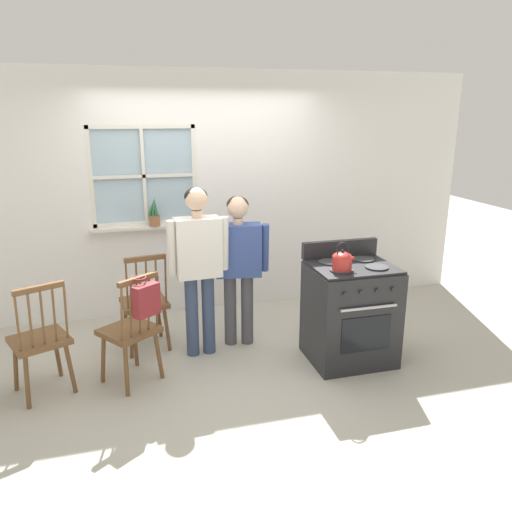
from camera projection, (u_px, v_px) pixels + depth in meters
The scene contains 11 objects.
ground_plane at pixel (233, 360), 4.70m from camera, with size 16.00×16.00×0.00m, color #B2AD9E.
wall_back at pixel (207, 196), 5.63m from camera, with size 6.40×0.16×2.70m.
chair_by_window at pixel (131, 332), 4.21m from camera, with size 0.57×0.57×0.99m.
chair_near_wall at pixel (40, 342), 4.03m from camera, with size 0.55×0.54×0.99m.
chair_center_cluster at pixel (145, 304), 4.82m from camera, with size 0.48×0.46×0.99m.
person_elderly_left at pixel (198, 256), 4.57m from camera, with size 0.57×0.24×1.61m.
person_teen_center at pixel (238, 256), 4.80m from camera, with size 0.60×0.28×1.49m.
stove at pixel (350, 312), 4.60m from camera, with size 0.75×0.68×1.08m.
kettle at pixel (342, 260), 4.29m from camera, with size 0.21×0.17×0.25m.
potted_plant at pixel (154, 216), 5.45m from camera, with size 0.12×0.12×0.32m.
handbag at pixel (146, 299), 3.97m from camera, with size 0.25×0.25×0.31m.
Camera 1 is at (-0.91, -4.15, 2.25)m, focal length 35.00 mm.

